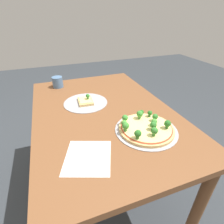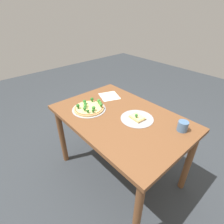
% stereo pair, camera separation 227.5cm
% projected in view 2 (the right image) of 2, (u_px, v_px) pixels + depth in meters
% --- Properties ---
extents(ground_plane, '(8.00, 8.00, 0.00)m').
position_uv_depth(ground_plane, '(119.00, 171.00, 2.01)').
color(ground_plane, '#33383D').
extents(dining_table, '(1.26, 0.84, 0.77)m').
position_uv_depth(dining_table, '(120.00, 125.00, 1.66)').
color(dining_table, brown).
rests_on(dining_table, ground_plane).
extents(pizza_tray_whole, '(0.33, 0.33, 0.07)m').
position_uv_depth(pizza_tray_whole, '(89.00, 108.00, 1.70)').
color(pizza_tray_whole, '#A3A3A8').
rests_on(pizza_tray_whole, dining_table).
extents(pizza_tray_slice, '(0.30, 0.30, 0.06)m').
position_uv_depth(pizza_tray_slice, '(137.00, 118.00, 1.57)').
color(pizza_tray_slice, '#A3A3A8').
rests_on(pizza_tray_slice, dining_table).
extents(drinking_cup, '(0.08, 0.08, 0.09)m').
position_uv_depth(drinking_cup, '(183.00, 126.00, 1.41)').
color(drinking_cup, '#4C7099').
rests_on(drinking_cup, dining_table).
extents(paper_menu, '(0.27, 0.26, 0.00)m').
position_uv_depth(paper_menu, '(109.00, 96.00, 1.95)').
color(paper_menu, white).
rests_on(paper_menu, dining_table).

